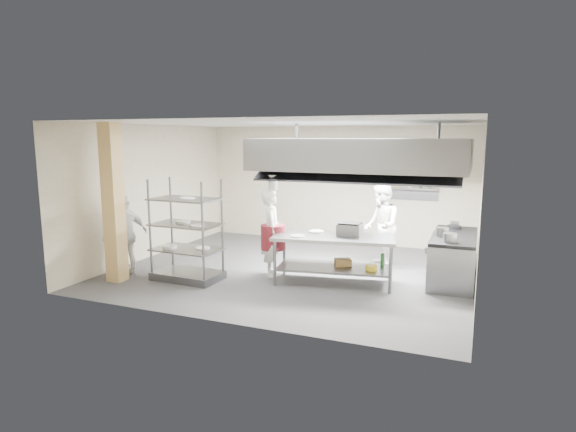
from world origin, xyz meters
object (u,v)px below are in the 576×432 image
at_px(island, 334,260).
at_px(chef_plating, 125,235).
at_px(stockpot, 442,232).
at_px(griddle, 350,230).
at_px(pass_rack, 186,230).
at_px(chef_line, 381,226).
at_px(cooking_range, 453,259).
at_px(chef_head, 271,232).

distance_m(island, chef_plating, 4.14).
bearing_deg(island, stockpot, 13.09).
bearing_deg(griddle, stockpot, 21.72).
xyz_separation_m(pass_rack, chef_line, (3.30, 2.23, -0.08)).
xyz_separation_m(island, cooking_range, (2.08, 1.00, -0.04)).
bearing_deg(chef_line, chef_plating, -82.17).
bearing_deg(pass_rack, chef_plating, -169.34).
bearing_deg(chef_line, stockpot, 42.83).
bearing_deg(stockpot, chef_head, -167.05).
bearing_deg(chef_line, griddle, -35.59).
distance_m(pass_rack, stockpot, 4.83).
distance_m(chef_line, chef_plating, 5.20).
xyz_separation_m(island, chef_line, (0.60, 1.42, 0.44)).
bearing_deg(chef_line, chef_head, -74.12).
relative_size(island, chef_head, 1.30).
xyz_separation_m(chef_plating, griddle, (4.25, 1.18, 0.20)).
height_order(pass_rack, stockpot, pass_rack).
distance_m(chef_plating, griddle, 4.42).
xyz_separation_m(pass_rack, chef_plating, (-1.30, -0.19, -0.16)).
distance_m(island, griddle, 0.64).
xyz_separation_m(chef_line, stockpot, (1.26, -0.65, 0.09)).
height_order(pass_rack, chef_line, pass_rack).
xyz_separation_m(chef_plating, stockpot, (5.86, 1.78, 0.17)).
relative_size(island, griddle, 5.13).
distance_m(chef_plating, stockpot, 6.13).
bearing_deg(island, pass_rack, -172.49).
distance_m(pass_rack, cooking_range, 5.14).
relative_size(pass_rack, griddle, 4.43).
bearing_deg(chef_head, chef_line, -79.71).
bearing_deg(stockpot, island, -157.55).
bearing_deg(cooking_range, chef_plating, -161.70).
height_order(cooking_range, chef_line, chef_line).
height_order(island, cooking_range, island).
bearing_deg(cooking_range, pass_rack, -159.17).
relative_size(cooking_range, stockpot, 8.35).
xyz_separation_m(cooking_range, chef_line, (-1.48, 0.42, 0.48)).
height_order(cooking_range, stockpot, stockpot).
height_order(cooking_range, chef_plating, chef_plating).
relative_size(pass_rack, chef_head, 1.12).
bearing_deg(griddle, cooking_range, 25.73).
bearing_deg(griddle, chef_head, -173.85).
height_order(chef_head, chef_plating, chef_head).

